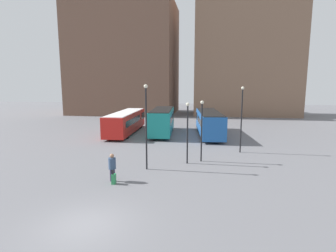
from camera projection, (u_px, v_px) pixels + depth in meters
The scene contains 12 objects.
ground_plane at pixel (85, 225), 11.67m from camera, with size 160.00×160.00×0.00m, color slate.
building_block_left at pixel (125, 60), 58.30m from camera, with size 22.14×15.88×23.72m.
building_block_right at pixel (247, 30), 53.45m from camera, with size 20.83×10.24×34.75m.
bus_0 at pixel (126, 121), 34.44m from camera, with size 3.20×12.04×2.76m.
bus_1 at pixel (162, 120), 33.64m from camera, with size 3.39×9.79×3.22m.
bus_2 at pixel (209, 122), 32.76m from camera, with size 3.76×11.25×2.97m.
traveler at pixel (112, 165), 16.91m from camera, with size 0.47×0.47×1.84m.
suitcase at pixel (114, 179), 16.54m from camera, with size 0.22×0.32×0.94m.
lamp_post_0 at pixel (242, 114), 23.90m from camera, with size 0.28×0.28×6.09m.
lamp_post_1 at pixel (202, 125), 21.13m from camera, with size 0.28×0.28×4.99m.
lamp_post_2 at pixel (146, 121), 18.97m from camera, with size 0.28×0.28×6.26m.
lamp_post_3 at pixel (188, 127), 20.55m from camera, with size 0.28×0.28×4.87m.
Camera 1 is at (5.35, -10.14, 6.17)m, focal length 28.00 mm.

